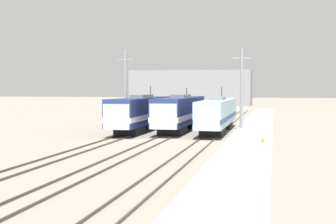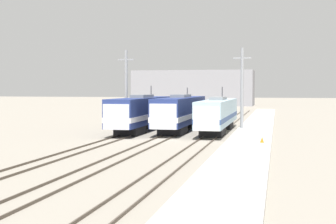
{
  "view_description": "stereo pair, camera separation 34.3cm",
  "coord_description": "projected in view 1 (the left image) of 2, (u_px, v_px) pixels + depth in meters",
  "views": [
    {
      "loc": [
        10.94,
        -46.06,
        5.2
      ],
      "look_at": [
        0.05,
        1.96,
        2.63
      ],
      "focal_mm": 50.0,
      "sensor_mm": 36.0,
      "label": 1
    },
    {
      "loc": [
        11.27,
        -45.99,
        5.2
      ],
      "look_at": [
        0.05,
        1.96,
        2.63
      ],
      "focal_mm": 50.0,
      "sensor_mm": 36.0,
      "label": 2
    }
  ],
  "objects": [
    {
      "name": "rail_pair_far_left",
      "position": [
        121.0,
        137.0,
        48.55
      ],
      "size": [
        1.51,
        120.0,
        0.15
      ],
      "color": "#4C4238",
      "rests_on": "ground_plane"
    },
    {
      "name": "locomotive_far_right",
      "position": [
        217.0,
        114.0,
        54.37
      ],
      "size": [
        2.85,
        18.73,
        5.3
      ],
      "color": "#232326",
      "rests_on": "ground_plane"
    },
    {
      "name": "ground_plane",
      "position": [
        163.0,
        139.0,
        47.55
      ],
      "size": [
        400.0,
        400.0,
        0.0
      ],
      "primitive_type": "plane",
      "color": "gray"
    },
    {
      "name": "rail_pair_center",
      "position": [
        163.0,
        138.0,
        47.54
      ],
      "size": [
        1.51,
        120.0,
        0.15
      ],
      "color": "#4C4238",
      "rests_on": "ground_plane"
    },
    {
      "name": "locomotive_center",
      "position": [
        180.0,
        112.0,
        55.74
      ],
      "size": [
        3.12,
        18.33,
        5.2
      ],
      "color": "black",
      "rests_on": "ground_plane"
    },
    {
      "name": "catenary_tower_left",
      "position": [
        126.0,
        89.0,
        57.79
      ],
      "size": [
        2.07,
        0.39,
        9.83
      ],
      "color": "gray",
      "rests_on": "ground_plane"
    },
    {
      "name": "catenary_tower_right",
      "position": [
        242.0,
        89.0,
        54.65
      ],
      "size": [
        2.07,
        0.39,
        9.83
      ],
      "color": "gray",
      "rests_on": "ground_plane"
    },
    {
      "name": "traffic_cone",
      "position": [
        263.0,
        140.0,
        40.43
      ],
      "size": [
        0.35,
        0.35,
        0.51
      ],
      "color": "orange",
      "rests_on": "platform"
    },
    {
      "name": "rail_pair_far_right",
      "position": [
        207.0,
        139.0,
        46.54
      ],
      "size": [
        1.51,
        120.0,
        0.15
      ],
      "color": "#4C4238",
      "rests_on": "ground_plane"
    },
    {
      "name": "platform",
      "position": [
        251.0,
        139.0,
        45.59
      ],
      "size": [
        4.0,
        120.0,
        0.45
      ],
      "color": "beige",
      "rests_on": "ground_plane"
    },
    {
      "name": "locomotive_far_left",
      "position": [
        141.0,
        113.0,
        55.63
      ],
      "size": [
        3.05,
        18.75,
        5.44
      ],
      "color": "black",
      "rests_on": "ground_plane"
    },
    {
      "name": "depot_building",
      "position": [
        192.0,
        88.0,
        138.65
      ],
      "size": [
        35.03,
        12.79,
        10.2
      ],
      "color": "gray",
      "rests_on": "ground_plane"
    }
  ]
}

